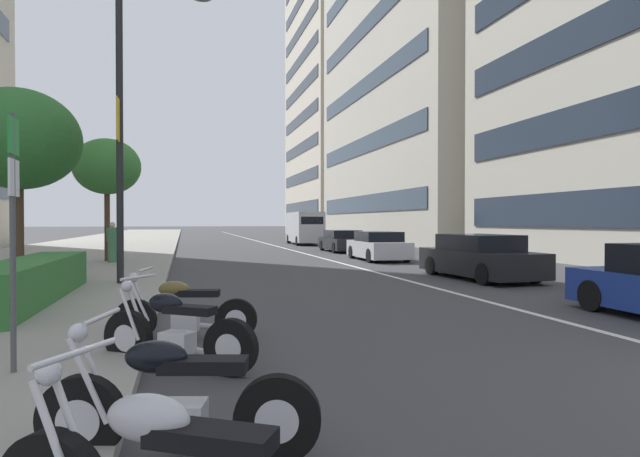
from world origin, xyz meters
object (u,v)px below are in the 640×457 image
car_lead_in_lane (479,258)px  delivery_van_ahead (304,227)px  parking_sign_by_curb (13,210)px  motorcycle_far_end_row (176,406)px  car_following_behind (342,241)px  motorcycle_mid_row (176,334)px  street_tree_near_plaza_corner (107,167)px  street_tree_mid_sidewalk (19,140)px  car_far_down_avenue (378,247)px  pedestrian_on_plaza (113,242)px  motorcycle_second_in_row (184,313)px  street_lamp_with_banners (134,103)px

car_lead_in_lane → delivery_van_ahead: size_ratio=0.74×
delivery_van_ahead → parking_sign_by_curb: size_ratio=2.19×
parking_sign_by_curb → motorcycle_far_end_row: bearing=-143.1°
car_following_behind → parking_sign_by_curb: bearing=156.0°
motorcycle_mid_row → motorcycle_far_end_row: bearing=126.5°
motorcycle_mid_row → car_following_behind: size_ratio=0.40×
car_following_behind → delivery_van_ahead: 10.19m
motorcycle_mid_row → parking_sign_by_curb: parking_sign_by_curb is taller
delivery_van_ahead → motorcycle_mid_row: bearing=166.4°
motorcycle_mid_row → car_following_behind: bearing=-76.2°
car_lead_in_lane → street_tree_near_plaza_corner: 15.16m
motorcycle_far_end_row → street_tree_mid_sidewalk: street_tree_mid_sidewalk is taller
car_far_down_avenue → pedestrian_on_plaza: bearing=93.4°
car_following_behind → street_tree_near_plaza_corner: (-6.45, 12.17, 3.43)m
car_far_down_avenue → parking_sign_by_curb: size_ratio=1.53×
motorcycle_second_in_row → pedestrian_on_plaza: size_ratio=1.30×
motorcycle_far_end_row → street_tree_mid_sidewalk: bearing=-55.4°
parking_sign_by_curb → street_tree_mid_sidewalk: (9.21, 2.47, 2.07)m
car_lead_in_lane → delivery_van_ahead: delivery_van_ahead is taller
motorcycle_second_in_row → street_tree_mid_sidewalk: size_ratio=0.41×
car_far_down_avenue → pedestrian_on_plaza: size_ratio=2.65×
motorcycle_mid_row → car_far_down_avenue: size_ratio=0.42×
parking_sign_by_curb → street_lamp_with_banners: size_ratio=0.35×
motorcycle_far_end_row → car_far_down_avenue: 20.50m
delivery_van_ahead → street_tree_mid_sidewalk: bearing=153.0°
parking_sign_by_curb → pedestrian_on_plaza: 16.01m
motorcycle_mid_row → street_tree_mid_sidewalk: size_ratio=0.35×
parking_sign_by_curb → street_tree_mid_sidewalk: bearing=15.0°
street_tree_mid_sidewalk → pedestrian_on_plaza: street_tree_mid_sidewalk is taller
motorcycle_far_end_row → motorcycle_second_in_row: (4.04, -0.06, -0.01)m
motorcycle_far_end_row → car_lead_in_lane: bearing=-116.2°
motorcycle_far_end_row → street_tree_mid_sidewalk: size_ratio=0.40×
motorcycle_far_end_row → delivery_van_ahead: size_ratio=0.34×
street_tree_near_plaza_corner → car_lead_in_lane: bearing=-125.7°
car_far_down_avenue → street_tree_near_plaza_corner: 12.26m
car_far_down_avenue → street_lamp_with_banners: (-7.85, 9.97, 4.30)m
motorcycle_second_in_row → parking_sign_by_curb: (-1.74, 1.79, 1.49)m
parking_sign_by_curb → street_tree_mid_sidewalk: street_tree_mid_sidewalk is taller
delivery_van_ahead → car_lead_in_lane: bearing=-178.5°
car_lead_in_lane → car_far_down_avenue: (8.10, 0.24, -0.03)m
motorcycle_far_end_row → car_far_down_avenue: (18.53, -8.76, 0.21)m
street_tree_near_plaza_corner → pedestrian_on_plaza: (-0.79, -0.30, -3.08)m
car_lead_in_lane → delivery_van_ahead: 25.24m
motorcycle_mid_row → street_lamp_with_banners: bearing=-46.2°
motorcycle_far_end_row → street_lamp_with_banners: bearing=-69.0°
car_lead_in_lane → car_far_down_avenue: size_ratio=1.06×
car_following_behind → street_lamp_with_banners: size_ratio=0.57×
parking_sign_by_curb → street_tree_near_plaza_corner: bearing=4.4°
motorcycle_far_end_row → street_tree_near_plaza_corner: 19.62m
car_far_down_avenue → street_tree_near_plaza_corner: bearing=89.5°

